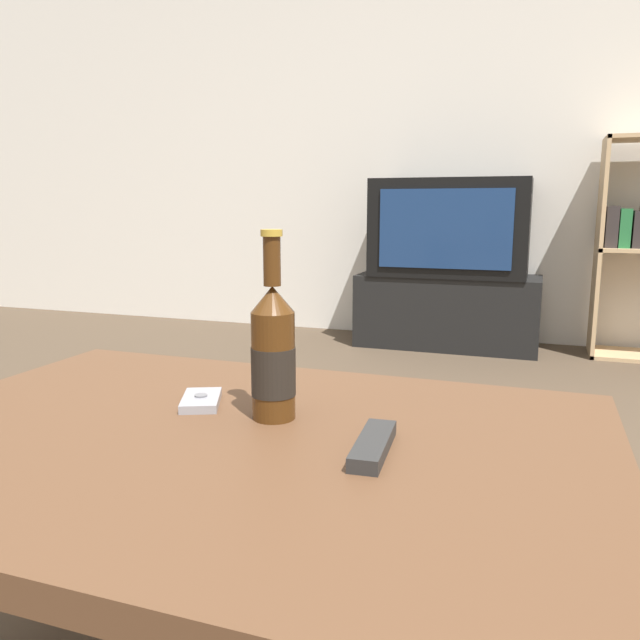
% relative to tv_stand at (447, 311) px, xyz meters
% --- Properties ---
extents(back_wall, '(8.00, 0.05, 2.60)m').
position_rel_tv_stand_xyz_m(back_wall, '(0.07, 0.28, 1.10)').
color(back_wall, silver).
rests_on(back_wall, ground_plane).
extents(coffee_table, '(1.08, 0.76, 0.46)m').
position_rel_tv_stand_xyz_m(coffee_table, '(0.07, -2.75, 0.19)').
color(coffee_table, brown).
rests_on(coffee_table, ground_plane).
extents(tv_stand, '(0.99, 0.40, 0.40)m').
position_rel_tv_stand_xyz_m(tv_stand, '(0.00, 0.00, 0.00)').
color(tv_stand, black).
rests_on(tv_stand, ground_plane).
extents(television, '(0.84, 0.44, 0.53)m').
position_rel_tv_stand_xyz_m(television, '(0.00, -0.00, 0.47)').
color(television, black).
rests_on(television, tv_stand).
extents(beer_bottle, '(0.07, 0.07, 0.29)m').
position_rel_tv_stand_xyz_m(beer_bottle, '(0.10, -2.66, 0.36)').
color(beer_bottle, '#47280F').
rests_on(beer_bottle, coffee_table).
extents(cell_phone, '(0.10, 0.12, 0.02)m').
position_rel_tv_stand_xyz_m(cell_phone, '(-0.04, -2.64, 0.27)').
color(cell_phone, gray).
rests_on(cell_phone, coffee_table).
extents(remote_control, '(0.05, 0.15, 0.02)m').
position_rel_tv_stand_xyz_m(remote_control, '(0.28, -2.75, 0.27)').
color(remote_control, '#282828').
rests_on(remote_control, coffee_table).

